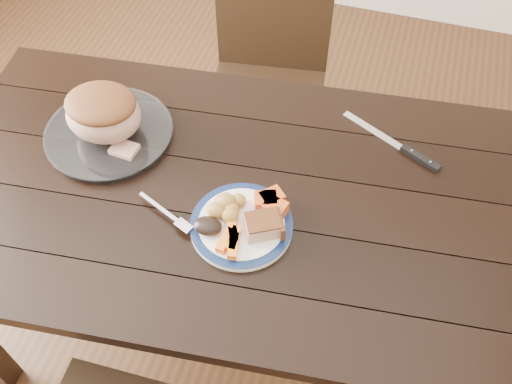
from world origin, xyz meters
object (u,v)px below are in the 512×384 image
(dinner_plate, at_px, (241,226))
(fork, at_px, (169,215))
(pork_slice, at_px, (263,225))
(roast_joint, at_px, (104,115))
(chair_far, at_px, (269,72))
(carving_knife, at_px, (408,151))
(dining_table, at_px, (230,211))
(serving_platter, at_px, (109,134))

(dinner_plate, xyz_separation_m, fork, (-0.18, -0.03, 0.01))
(pork_slice, relative_size, roast_joint, 0.41)
(chair_far, xyz_separation_m, pork_slice, (0.22, -0.84, 0.27))
(pork_slice, relative_size, carving_knife, 0.29)
(dining_table, distance_m, roast_joint, 0.43)
(chair_far, bearing_deg, roast_joint, 57.90)
(chair_far, bearing_deg, fork, 80.67)
(serving_platter, bearing_deg, chair_far, 66.13)
(dining_table, bearing_deg, chair_far, 97.62)
(fork, bearing_deg, dining_table, 71.62)
(fork, distance_m, carving_knife, 0.68)
(dining_table, bearing_deg, dinner_plate, -56.47)
(serving_platter, bearing_deg, roast_joint, 90.00)
(dinner_plate, relative_size, pork_slice, 2.98)
(chair_far, distance_m, roast_joint, 0.77)
(dining_table, relative_size, serving_platter, 4.83)
(dining_table, distance_m, chair_far, 0.76)
(chair_far, bearing_deg, dinner_plate, 92.92)
(dining_table, relative_size, roast_joint, 8.09)
(serving_platter, bearing_deg, fork, -38.89)
(dinner_plate, height_order, carving_knife, dinner_plate)
(serving_platter, height_order, pork_slice, pork_slice)
(fork, bearing_deg, dinner_plate, 32.47)
(dinner_plate, bearing_deg, roast_joint, 157.34)
(dining_table, distance_m, carving_knife, 0.52)
(chair_far, distance_m, fork, 0.90)
(fork, xyz_separation_m, roast_joint, (-0.27, 0.22, 0.06))
(chair_far, relative_size, fork, 5.47)
(carving_knife, bearing_deg, roast_joint, -140.56)
(pork_slice, distance_m, roast_joint, 0.55)
(dining_table, height_order, roast_joint, roast_joint)
(dinner_plate, xyz_separation_m, pork_slice, (0.06, -0.00, 0.03))
(chair_far, height_order, pork_slice, chair_far)
(roast_joint, bearing_deg, serving_platter, -90.00)
(fork, bearing_deg, carving_knife, 59.54)
(fork, relative_size, carving_knife, 0.58)
(dinner_plate, xyz_separation_m, roast_joint, (-0.45, 0.19, 0.08))
(chair_far, height_order, carving_knife, chair_far)
(roast_joint, bearing_deg, dinner_plate, -22.66)
(serving_platter, distance_m, carving_knife, 0.84)
(dining_table, height_order, pork_slice, pork_slice)
(fork, height_order, roast_joint, roast_joint)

